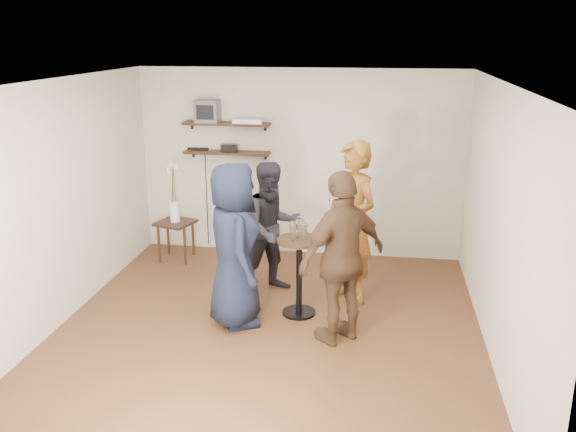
% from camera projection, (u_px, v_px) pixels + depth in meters
% --- Properties ---
extents(room, '(4.58, 5.08, 2.68)m').
position_uv_depth(room, '(266.00, 215.00, 6.09)').
color(room, '#4E3119').
rests_on(room, ground).
extents(shelf_upper, '(1.20, 0.25, 0.04)m').
position_uv_depth(shelf_upper, '(226.00, 124.00, 8.32)').
color(shelf_upper, black).
rests_on(shelf_upper, room).
extents(shelf_lower, '(1.20, 0.25, 0.04)m').
position_uv_depth(shelf_lower, '(227.00, 153.00, 8.44)').
color(shelf_lower, black).
rests_on(shelf_lower, room).
extents(crt_monitor, '(0.32, 0.30, 0.30)m').
position_uv_depth(crt_monitor, '(208.00, 111.00, 8.31)').
color(crt_monitor, '#59595B').
rests_on(crt_monitor, shelf_upper).
extents(dvd_deck, '(0.40, 0.24, 0.06)m').
position_uv_depth(dvd_deck, '(249.00, 121.00, 8.26)').
color(dvd_deck, silver).
rests_on(dvd_deck, shelf_upper).
extents(radio, '(0.22, 0.10, 0.10)m').
position_uv_depth(radio, '(229.00, 148.00, 8.42)').
color(radio, black).
rests_on(radio, shelf_lower).
extents(power_strip, '(0.30, 0.05, 0.03)m').
position_uv_depth(power_strip, '(198.00, 149.00, 8.54)').
color(power_strip, black).
rests_on(power_strip, shelf_lower).
extents(side_table, '(0.57, 0.57, 0.55)m').
position_uv_depth(side_table, '(176.00, 228.00, 8.41)').
color(side_table, black).
rests_on(side_table, room).
extents(vase_lilies, '(0.19, 0.19, 0.90)m').
position_uv_depth(vase_lilies, '(174.00, 202.00, 8.30)').
color(vase_lilies, white).
rests_on(vase_lilies, side_table).
extents(drinks_table, '(0.49, 0.49, 0.89)m').
position_uv_depth(drinks_table, '(299.00, 266.00, 6.72)').
color(drinks_table, black).
rests_on(drinks_table, room).
extents(wine_glass_fl, '(0.07, 0.07, 0.20)m').
position_uv_depth(wine_glass_fl, '(293.00, 228.00, 6.56)').
color(wine_glass_fl, silver).
rests_on(wine_glass_fl, drinks_table).
extents(wine_glass_fr, '(0.06, 0.06, 0.19)m').
position_uv_depth(wine_glass_fr, '(304.00, 229.00, 6.54)').
color(wine_glass_fr, silver).
rests_on(wine_glass_fr, drinks_table).
extents(wine_glass_bl, '(0.06, 0.06, 0.19)m').
position_uv_depth(wine_glass_bl, '(298.00, 225.00, 6.66)').
color(wine_glass_bl, silver).
rests_on(wine_glass_bl, drinks_table).
extents(wine_glass_br, '(0.07, 0.07, 0.21)m').
position_uv_depth(wine_glass_br, '(302.00, 226.00, 6.61)').
color(wine_glass_br, silver).
rests_on(wine_glass_br, drinks_table).
extents(person_plaid, '(0.80, 0.82, 1.91)m').
position_uv_depth(person_plaid, '(352.00, 223.00, 6.98)').
color(person_plaid, red).
rests_on(person_plaid, room).
extents(person_dark, '(0.99, 0.94, 1.61)m').
position_uv_depth(person_dark, '(272.00, 228.00, 7.29)').
color(person_dark, black).
rests_on(person_dark, room).
extents(person_navy, '(0.88, 1.03, 1.78)m').
position_uv_depth(person_navy, '(234.00, 245.00, 6.43)').
color(person_navy, black).
rests_on(person_navy, room).
extents(person_brown, '(1.05, 1.04, 1.78)m').
position_uv_depth(person_brown, '(342.00, 258.00, 6.06)').
color(person_brown, '#46301E').
rests_on(person_brown, room).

